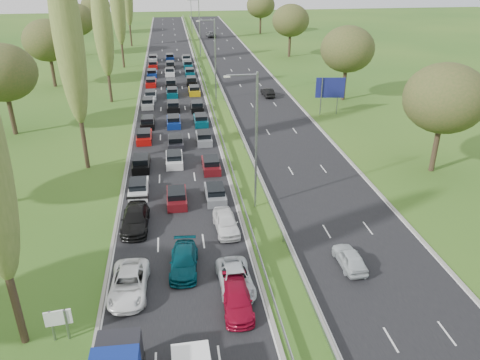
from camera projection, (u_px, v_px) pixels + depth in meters
ground at (215, 96)px, 74.69m from camera, size 260.00×260.00×0.00m
near_carriageway at (172, 93)px, 76.04m from camera, size 10.50×215.00×0.04m
far_carriageway at (254, 90)px, 77.81m from camera, size 10.50×215.00×0.04m
central_reservation at (213, 89)px, 76.69m from camera, size 2.36×215.00×0.32m
lamp_columns at (215, 60)px, 70.32m from camera, size 0.18×140.18×12.00m
poplar_row at (91, 27)px, 56.69m from camera, size 2.80×127.80×22.44m
woodland_right at (369, 60)px, 62.03m from camera, size 8.00×153.00×11.10m
traffic_queue_fill at (172, 99)px, 71.26m from camera, size 8.96×69.34×0.80m
near_car_2 at (129, 284)px, 30.66m from camera, size 2.60×5.27×1.44m
near_car_3 at (135, 219)px, 38.15m from camera, size 2.29×5.31×1.52m
near_car_7 at (184, 261)px, 32.98m from camera, size 2.31×4.88×1.38m
near_car_10 at (235, 279)px, 31.20m from camera, size 2.35×4.83×1.32m
near_car_11 at (237, 300)px, 29.32m from camera, size 1.97×4.56×1.31m
near_car_12 at (226, 222)px, 37.68m from camera, size 2.03×4.51×1.50m
far_car_0 at (350, 258)px, 33.37m from camera, size 1.65×3.91×1.32m
far_car_1 at (268, 92)px, 74.18m from camera, size 1.66×4.09×1.32m
far_car_2 at (211, 34)px, 129.63m from camera, size 2.72×5.26×1.42m
info_sign at (59, 321)px, 26.63m from camera, size 1.50×0.25×2.10m
direction_sign at (330, 89)px, 64.50m from camera, size 3.97×0.67×5.20m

